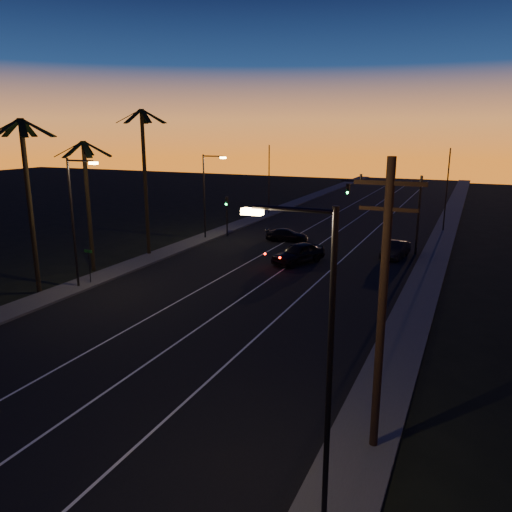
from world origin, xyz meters
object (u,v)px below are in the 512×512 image
at_px(lead_car, 298,253).
at_px(utility_pole, 382,304).
at_px(right_car, 396,250).
at_px(signal_mast, 392,200).
at_px(cross_car, 287,235).

bearing_deg(lead_car, utility_pole, -64.77).
height_order(utility_pole, right_car, utility_pole).
relative_size(lead_car, right_car, 1.31).
distance_m(signal_mast, lead_car, 10.37).
height_order(lead_car, cross_car, lead_car).
bearing_deg(signal_mast, right_car, -66.81).
height_order(signal_mast, cross_car, signal_mast).
distance_m(utility_pole, cross_car, 34.03).
distance_m(signal_mast, right_car, 4.65).
bearing_deg(lead_car, right_car, 36.21).
xyz_separation_m(utility_pole, signal_mast, (-4.46, 29.99, -0.53)).
bearing_deg(utility_pole, cross_car, 115.66).
bearing_deg(signal_mast, utility_pole, -81.53).
distance_m(utility_pole, lead_car, 25.47).
bearing_deg(utility_pole, signal_mast, 98.47).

